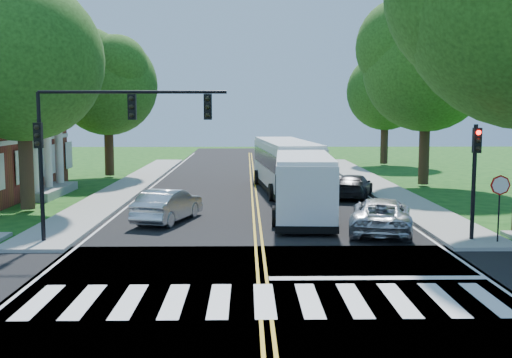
{
  "coord_description": "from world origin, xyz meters",
  "views": [
    {
      "loc": [
        -0.48,
        -16.0,
        5.03
      ],
      "look_at": [
        -0.1,
        7.28,
        2.4
      ],
      "focal_mm": 42.0,
      "sensor_mm": 36.0,
      "label": 1
    }
  ],
  "objects_px": {
    "bus_lead": "(302,181)",
    "signal_nw": "(102,129)",
    "suv": "(381,215)",
    "bus_follow": "(286,165)",
    "signal_ne": "(475,166)",
    "dark_sedan": "(353,186)",
    "hatchback": "(168,205)"
  },
  "relations": [
    {
      "from": "bus_lead",
      "to": "signal_nw",
      "type": "bearing_deg",
      "value": 43.08
    },
    {
      "from": "bus_lead",
      "to": "suv",
      "type": "bearing_deg",
      "value": 124.35
    },
    {
      "from": "bus_lead",
      "to": "bus_follow",
      "type": "distance_m",
      "value": 8.03
    },
    {
      "from": "signal_ne",
      "to": "suv",
      "type": "bearing_deg",
      "value": 146.55
    },
    {
      "from": "bus_lead",
      "to": "dark_sedan",
      "type": "distance_m",
      "value": 6.53
    },
    {
      "from": "bus_follow",
      "to": "signal_nw",
      "type": "bearing_deg",
      "value": 57.05
    },
    {
      "from": "signal_ne",
      "to": "suv",
      "type": "height_order",
      "value": "signal_ne"
    },
    {
      "from": "bus_follow",
      "to": "suv",
      "type": "xyz_separation_m",
      "value": [
        3.15,
        -12.76,
        -0.97
      ]
    },
    {
      "from": "bus_lead",
      "to": "suv",
      "type": "relative_size",
      "value": 2.26
    },
    {
      "from": "hatchback",
      "to": "dark_sedan",
      "type": "xyz_separation_m",
      "value": [
        9.85,
        7.55,
        -0.08
      ]
    },
    {
      "from": "bus_follow",
      "to": "bus_lead",
      "type": "bearing_deg",
      "value": 87.06
    },
    {
      "from": "signal_ne",
      "to": "bus_lead",
      "type": "relative_size",
      "value": 0.37
    },
    {
      "from": "signal_ne",
      "to": "suv",
      "type": "relative_size",
      "value": 0.84
    },
    {
      "from": "signal_ne",
      "to": "dark_sedan",
      "type": "bearing_deg",
      "value": 101.17
    },
    {
      "from": "suv",
      "to": "bus_lead",
      "type": "bearing_deg",
      "value": -45.82
    },
    {
      "from": "suv",
      "to": "dark_sedan",
      "type": "xyz_separation_m",
      "value": [
        0.66,
        10.17,
        -0.04
      ]
    },
    {
      "from": "signal_nw",
      "to": "suv",
      "type": "bearing_deg",
      "value": 10.5
    },
    {
      "from": "signal_ne",
      "to": "bus_follow",
      "type": "xyz_separation_m",
      "value": [
        -6.22,
        14.79,
        -1.26
      ]
    },
    {
      "from": "signal_nw",
      "to": "hatchback",
      "type": "bearing_deg",
      "value": 68.86
    },
    {
      "from": "hatchback",
      "to": "dark_sedan",
      "type": "height_order",
      "value": "hatchback"
    },
    {
      "from": "bus_lead",
      "to": "dark_sedan",
      "type": "xyz_separation_m",
      "value": [
        3.52,
        5.43,
        -0.92
      ]
    },
    {
      "from": "signal_nw",
      "to": "hatchback",
      "type": "xyz_separation_m",
      "value": [
        1.8,
        4.66,
        -3.61
      ]
    },
    {
      "from": "dark_sedan",
      "to": "suv",
      "type": "bearing_deg",
      "value": 104.11
    },
    {
      "from": "bus_follow",
      "to": "hatchback",
      "type": "distance_m",
      "value": 11.84
    },
    {
      "from": "signal_nw",
      "to": "bus_lead",
      "type": "bearing_deg",
      "value": 39.82
    },
    {
      "from": "signal_nw",
      "to": "hatchback",
      "type": "relative_size",
      "value": 1.56
    },
    {
      "from": "signal_nw",
      "to": "signal_ne",
      "type": "xyz_separation_m",
      "value": [
        14.06,
        0.01,
        -1.41
      ]
    },
    {
      "from": "suv",
      "to": "signal_ne",
      "type": "bearing_deg",
      "value": 159.65
    },
    {
      "from": "bus_follow",
      "to": "dark_sedan",
      "type": "xyz_separation_m",
      "value": [
        3.81,
        -2.59,
        -1.02
      ]
    },
    {
      "from": "bus_follow",
      "to": "signal_ne",
      "type": "bearing_deg",
      "value": 107.76
    },
    {
      "from": "signal_ne",
      "to": "signal_nw",
      "type": "bearing_deg",
      "value": -179.95
    },
    {
      "from": "signal_nw",
      "to": "suv",
      "type": "relative_size",
      "value": 1.37
    }
  ]
}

